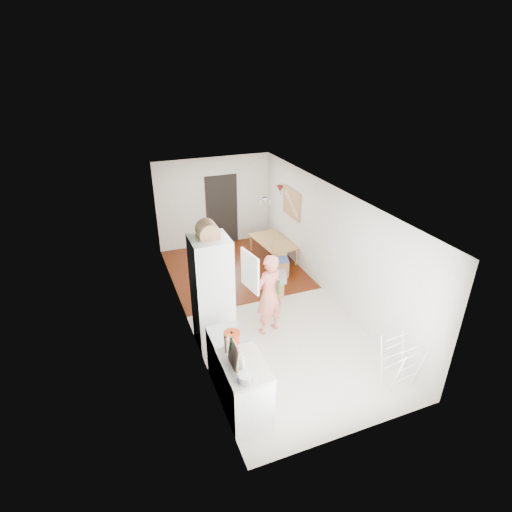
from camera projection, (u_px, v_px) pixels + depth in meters
room_shell at (262, 255)px, 8.10m from camera, size 3.20×7.00×2.50m
floor at (261, 306)px, 8.65m from camera, size 3.20×7.00×0.01m
wood_floor_overlay at (234, 268)px, 10.19m from camera, size 3.20×3.30×0.01m
sage_wall_panel at (211, 293)px, 5.65m from camera, size 0.02×3.00×1.30m
tile_splashback at (225, 356)px, 5.50m from camera, size 0.02×1.90×0.50m
doorway_recess at (222, 210)px, 11.17m from camera, size 0.90×0.04×2.00m
base_cabinet at (245, 389)px, 5.91m from camera, size 0.60×0.90×0.86m
worktop at (244, 366)px, 5.71m from camera, size 0.62×0.92×0.06m
range_cooker at (229, 357)px, 6.54m from camera, size 0.60×0.60×0.88m
cooker_top at (228, 335)px, 6.33m from camera, size 0.60×0.60×0.04m
fridge_housing at (212, 293)px, 7.11m from camera, size 0.66×0.66×2.15m
fridge_door at (250, 271)px, 6.85m from camera, size 0.14×0.56×0.70m
fridge_interior at (228, 267)px, 7.00m from camera, size 0.02×0.52×0.66m
pinboard at (292, 203)px, 10.06m from camera, size 0.03×0.90×0.70m
pinboard_frame at (291, 203)px, 10.05m from camera, size 0.00×0.94×0.74m
wall_sconce at (280, 188)px, 10.50m from camera, size 0.18×0.18×0.16m
person at (269, 288)px, 7.47m from camera, size 0.82×0.65×1.95m
dining_table at (274, 250)px, 10.67m from camera, size 0.79×1.28×0.43m
dining_chair at (281, 259)px, 9.73m from camera, size 0.45×0.45×0.87m
stool at (276, 287)px, 8.97m from camera, size 0.37×0.37×0.42m
grey_drape at (277, 276)px, 8.81m from camera, size 0.51×0.51×0.18m
drying_rack at (400, 363)px, 6.41m from camera, size 0.49×0.45×0.87m
bread_bin at (208, 232)px, 6.62m from camera, size 0.39×0.37×0.20m
red_casserole at (232, 337)px, 6.12m from camera, size 0.28×0.28×0.15m
steel_pan at (245, 378)px, 5.38m from camera, size 0.27×0.27×0.11m
held_bottle at (278, 287)px, 7.36m from camera, size 0.06×0.06×0.28m
bottle_a at (233, 351)px, 5.71m from camera, size 0.09×0.09×0.33m
bottle_b at (231, 353)px, 5.71m from camera, size 0.07×0.07×0.27m
bottle_c at (242, 364)px, 5.55m from camera, size 0.09×0.09×0.20m
pepper_mill_front at (227, 347)px, 5.87m from camera, size 0.06×0.06×0.21m
pepper_mill_back at (228, 344)px, 5.94m from camera, size 0.07×0.07×0.20m
chopping_boards at (234, 355)px, 5.58m from camera, size 0.07×0.29×0.39m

